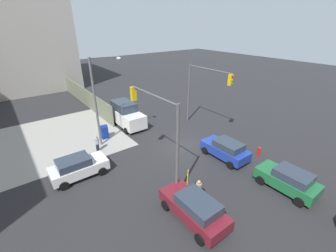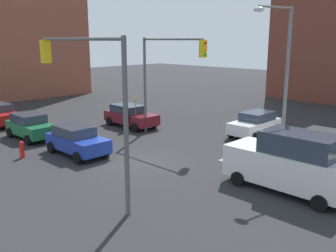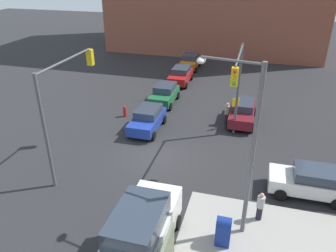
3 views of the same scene
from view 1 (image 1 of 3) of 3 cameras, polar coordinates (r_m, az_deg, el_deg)
name	(u,v)px [view 1 (image 1 of 3)]	position (r m, az deg, el deg)	size (l,w,h in m)	color
ground_plane	(183,148)	(20.85, 3.95, -5.52)	(120.00, 120.00, 0.00)	#28282B
sidewalk_corner	(56,139)	(24.96, -26.65, -2.91)	(12.00, 12.00, 0.01)	#9E9B93
construction_fence	(85,97)	(33.10, -20.39, 6.97)	(18.19, 0.12, 2.40)	slate
traffic_signal_nw_corner	(157,123)	(14.55, -2.70, 0.87)	(5.42, 0.36, 6.50)	#59595B
traffic_signal_se_corner	(204,86)	(23.50, 9.05, 10.10)	(5.80, 0.36, 6.50)	#59595B
street_lamp_corner	(99,96)	(20.52, -17.15, 7.27)	(0.81, 2.64, 8.00)	slate
warning_sign_two_way	(188,182)	(14.19, 4.98, -14.10)	(0.48, 0.48, 2.40)	#4C4C4C
mailbox_blue	(104,131)	(23.01, -15.89, -1.25)	(0.56, 0.64, 1.43)	navy
fire_hydrant	(259,151)	(20.83, 22.11, -6.00)	(0.26, 0.26, 0.94)	red
sedan_blue	(226,149)	(19.56, 14.42, -5.69)	(4.07, 2.02, 1.62)	#1E389E
hatchback_green	(288,180)	(17.63, 28.22, -11.92)	(3.94, 2.02, 1.62)	#1E6638
coupe_maroon	(194,208)	(13.82, 6.73, -19.92)	(4.39, 2.02, 1.62)	maroon
sedan_white	(78,167)	(18.09, -21.93, -9.60)	(2.02, 4.04, 1.62)	white
van_white_delivery	(126,114)	(25.23, -10.69, 2.94)	(5.40, 2.32, 2.62)	white
pedestrian_crossing	(97,143)	(20.87, -17.58, -4.20)	(0.36, 0.36, 1.55)	#B2B2B7
pedestrian_waiting	(198,191)	(14.76, 7.73, -16.12)	(0.36, 0.36, 1.75)	#9E937A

